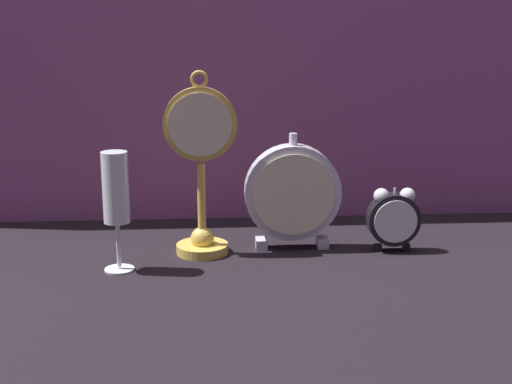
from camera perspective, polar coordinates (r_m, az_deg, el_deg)
ground_plane at (r=1.16m, az=0.27°, el=-6.40°), size 4.00×4.00×0.00m
fabric_backdrop_drape at (r=1.41m, az=-0.69°, el=12.25°), size 1.50×0.01×0.72m
pocket_watch_on_stand at (r=1.21m, az=-4.42°, el=1.59°), size 0.12×0.09×0.32m
alarm_clock_twin_bell at (r=1.26m, az=10.95°, el=-1.93°), size 0.09×0.03×0.11m
mantel_clock_silver at (r=1.25m, az=2.94°, el=-0.09°), size 0.17×0.04×0.21m
champagne_flute at (r=1.15m, az=-11.14°, el=-0.28°), size 0.05×0.05×0.20m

